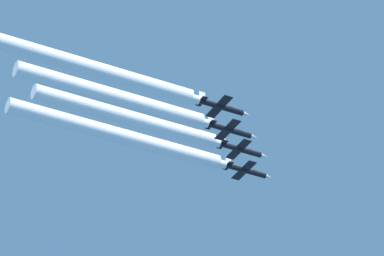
{
  "coord_description": "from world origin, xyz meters",
  "views": [
    {
      "loc": [
        229.37,
        -127.91,
        2.6
      ],
      "look_at": [
        0.1,
        -10.84,
        174.57
      ],
      "focal_mm": 127.38,
      "sensor_mm": 36.0,
      "label": 1
    }
  ],
  "objects_px": {
    "jet_lead": "(247,171)",
    "jet_second_echelon": "(242,150)",
    "jet_fourth_echelon": "(223,107)",
    "jet_third_echelon": "(231,130)"
  },
  "relations": [
    {
      "from": "jet_lead",
      "to": "jet_second_echelon",
      "type": "height_order",
      "value": "jet_lead"
    },
    {
      "from": "jet_lead",
      "to": "jet_fourth_echelon",
      "type": "bearing_deg",
      "value": -38.77
    },
    {
      "from": "jet_third_echelon",
      "to": "jet_fourth_echelon",
      "type": "distance_m",
      "value": 10.52
    },
    {
      "from": "jet_second_echelon",
      "to": "jet_fourth_echelon",
      "type": "height_order",
      "value": "jet_second_echelon"
    },
    {
      "from": "jet_lead",
      "to": "jet_second_echelon",
      "type": "bearing_deg",
      "value": -35.61
    },
    {
      "from": "jet_lead",
      "to": "jet_third_echelon",
      "type": "relative_size",
      "value": 1.0
    },
    {
      "from": "jet_third_echelon",
      "to": "jet_fourth_echelon",
      "type": "height_order",
      "value": "jet_third_echelon"
    },
    {
      "from": "jet_second_echelon",
      "to": "jet_third_echelon",
      "type": "distance_m",
      "value": 11.01
    },
    {
      "from": "jet_third_echelon",
      "to": "jet_fourth_echelon",
      "type": "relative_size",
      "value": 1.0
    },
    {
      "from": "jet_lead",
      "to": "jet_second_echelon",
      "type": "xyz_separation_m",
      "value": [
        8.64,
        -6.19,
        -0.73
      ]
    }
  ]
}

